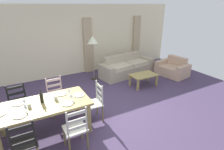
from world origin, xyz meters
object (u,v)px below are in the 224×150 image
object	(u,v)px
dining_table	(43,107)
wine_glass_near_right	(72,96)
wine_glass_far_right	(69,91)
dining_chair_far_right	(56,96)
coffee_cup_secondary	(29,105)
standing_lamp	(93,42)
wine_bottle	(42,98)
dining_chair_near_right	(76,128)
coffee_cup_primary	(56,98)
coffee_table	(144,76)
dining_chair_head_east	(95,102)
dining_chair_near_left	(24,144)
armchair_upholstered	(173,69)
dining_chair_far_left	(19,105)
wine_glass_far_left	(24,100)
wine_glass_near_left	(25,106)
couch	(126,68)

from	to	relation	value
dining_table	wine_glass_near_right	bearing A→B (deg)	-14.54
wine_glass_far_right	dining_chair_far_right	bearing A→B (deg)	106.47
coffee_cup_secondary	standing_lamp	size ratio (longest dim) A/B	0.05
dining_chair_far_right	wine_bottle	distance (m)	0.90
dining_table	dining_chair_near_right	size ratio (longest dim) A/B	1.98
coffee_cup_primary	coffee_table	distance (m)	3.34
coffee_cup_secondary	dining_chair_near_right	bearing A→B (deg)	-46.93
wine_bottle	wine_glass_near_right	world-z (taller)	wine_bottle
dining_chair_head_east	dining_chair_near_left	bearing A→B (deg)	-156.49
dining_table	dining_chair_head_east	world-z (taller)	dining_chair_head_east
dining_chair_near_left	armchair_upholstered	distance (m)	5.95
dining_chair_far_left	coffee_cup_secondary	bearing A→B (deg)	-75.07
coffee_cup_primary	dining_chair_head_east	bearing A→B (deg)	-2.78
coffee_cup_primary	standing_lamp	size ratio (longest dim) A/B	0.05
dining_chair_head_east	dining_chair_far_left	bearing A→B (deg)	155.40
dining_chair_near_right	dining_chair_far_right	xyz separation A→B (m)	(-0.02, 1.51, 0.00)
dining_chair_head_east	armchair_upholstered	xyz separation A→B (m)	(3.98, 1.28, -0.23)
dining_chair_far_right	coffee_cup_primary	bearing A→B (deg)	-100.66
dining_chair_far_left	wine_bottle	world-z (taller)	wine_bottle
dining_chair_far_right	coffee_cup_secondary	distance (m)	1.07
dining_table	dining_chair_far_right	world-z (taller)	dining_chair_far_right
dining_chair_near_right	coffee_table	world-z (taller)	dining_chair_near_right
dining_chair_near_right	wine_bottle	world-z (taller)	wine_bottle
wine_glass_near_right	wine_glass_far_left	size ratio (longest dim) A/B	1.00
wine_glass_near_right	coffee_cup_secondary	size ratio (longest dim) A/B	1.79
dining_table	dining_chair_near_left	distance (m)	0.88
wine_glass_far_right	coffee_cup_primary	distance (m)	0.35
dining_table	coffee_cup_secondary	distance (m)	0.29
wine_glass_near_left	coffee_table	size ratio (longest dim) A/B	0.18
dining_chair_far_right	wine_glass_near_left	xyz separation A→B (m)	(-0.75, -0.88, 0.38)
wine_glass_far_left	couch	size ratio (longest dim) A/B	0.07
wine_glass_near_right	coffee_table	bearing A→B (deg)	21.85
wine_glass_near_right	wine_glass_far_left	distance (m)	0.94
coffee_table	standing_lamp	world-z (taller)	standing_lamp
dining_table	wine_glass_near_right	xyz separation A→B (m)	(0.58, -0.15, 0.20)
dining_chair_far_right	dining_table	bearing A→B (deg)	-118.86
wine_glass_near_right	dining_chair_far_right	bearing A→B (deg)	99.86
dining_table	dining_chair_far_right	distance (m)	0.88
dining_chair_far_right	standing_lamp	world-z (taller)	standing_lamp
dining_table	dining_chair_near_right	world-z (taller)	dining_chair_near_right
wine_glass_near_right	coffee_cup_secondary	bearing A→B (deg)	170.54
dining_chair_near_right	coffee_cup_primary	world-z (taller)	dining_chair_near_right
dining_chair_far_left	standing_lamp	xyz separation A→B (m)	(2.64, 1.68, 0.93)
couch	dining_chair_far_left	bearing A→B (deg)	-159.43
wine_glass_near_right	armchair_upholstered	xyz separation A→B (m)	(4.58, 1.41, -0.61)
couch	wine_glass_far_right	bearing A→B (deg)	-144.30
armchair_upholstered	wine_glass_near_left	bearing A→B (deg)	-165.79
dining_chair_far_left	wine_glass_near_right	distance (m)	1.40
dining_table	armchair_upholstered	xyz separation A→B (m)	(5.15, 1.26, -0.41)
dining_table	coffee_cup_primary	bearing A→B (deg)	5.14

